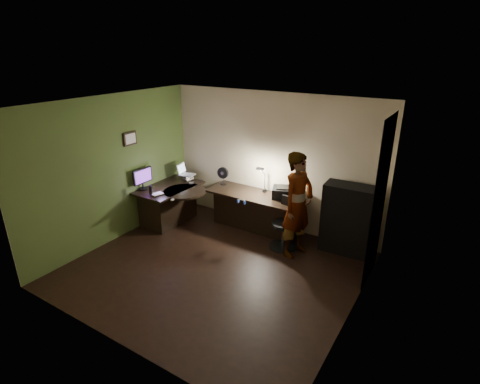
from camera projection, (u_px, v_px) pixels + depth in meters
The scene contains 27 objects.
floor at pixel (214, 269), 6.26m from camera, with size 4.50×4.00×0.01m, color black.
ceiling at pixel (210, 105), 5.26m from camera, with size 4.50×4.00×0.01m, color silver.
wall_back at pixel (272, 162), 7.34m from camera, with size 4.50×0.01×2.70m, color tan.
wall_front at pixel (107, 251), 4.18m from camera, with size 4.50×0.01×2.70m, color tan.
wall_left at pixel (113, 170), 6.87m from camera, with size 0.01×4.00×2.70m, color tan.
wall_right at pixel (359, 230), 4.65m from camera, with size 0.01×4.00×2.70m, color tan.
green_wall_overlay at pixel (113, 170), 6.86m from camera, with size 0.00×4.00×2.70m, color #465E27.
arched_doorway at pixel (379, 202), 5.58m from camera, with size 0.01×0.90×2.60m, color black.
french_door at pixel (341, 271), 4.34m from camera, with size 0.02×0.92×2.10m, color white.
framed_picture at pixel (130, 139), 7.02m from camera, with size 0.04×0.30×0.25m, color black.
desk_left at pixel (170, 204), 7.79m from camera, with size 0.84×1.36×0.79m, color black.
desk_right at pixel (256, 212), 7.47m from camera, with size 2.01×0.70×0.75m, color black.
cabinet at pixel (347, 219), 6.59m from camera, with size 0.84×0.42×1.26m, color black.
laptop_stand at pixel (187, 177), 8.02m from camera, with size 0.22×0.18×0.09m, color silver.
laptop at pixel (187, 170), 7.97m from camera, with size 0.33×0.31×0.22m, color silver.
monitor at pixel (142, 182), 7.43m from camera, with size 0.09×0.47×0.31m, color black.
mouse at pixel (172, 200), 6.91m from camera, with size 0.06×0.09×0.03m, color silver.
phone at pixel (192, 183), 7.77m from camera, with size 0.07×0.13×0.01m, color black.
pen at pixel (158, 192), 7.33m from camera, with size 0.01×0.15×0.01m, color black.
speaker at pixel (151, 190), 7.18m from camera, with size 0.07×0.07×0.18m, color black.
notepad at pixel (157, 194), 7.22m from camera, with size 0.15×0.21×0.01m, color silver.
desk_fan at pixel (223, 176), 7.81m from camera, with size 0.24×0.13×0.37m, color black.
headphones at pixel (241, 201), 6.90m from camera, with size 0.18×0.08×0.08m, color #254399.
printer at pixel (285, 192), 7.17m from camera, with size 0.48×0.37×0.21m, color black.
desk_lamp at pixel (265, 178), 7.34m from camera, with size 0.14×0.27×0.59m, color black.
office_chair at pixel (284, 224), 6.76m from camera, with size 0.52×0.52×0.93m, color black.
person at pixel (298, 205), 6.40m from camera, with size 0.67×0.45×1.87m, color #D8A88C.
Camera 1 is at (3.19, -4.31, 3.50)m, focal length 28.00 mm.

